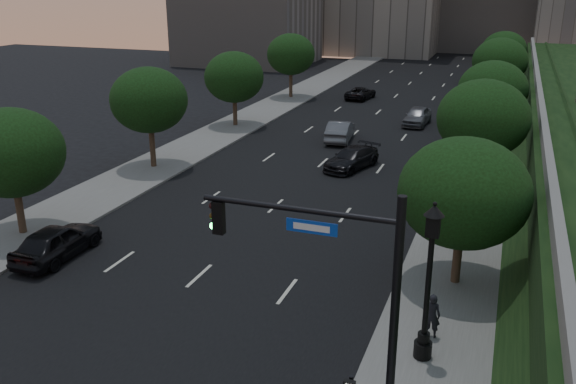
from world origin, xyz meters
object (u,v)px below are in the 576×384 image
at_px(sedan_near_left, 57,241).
at_px(sedan_far_left, 361,93).
at_px(street_lamp, 428,290).
at_px(traffic_signal_mast, 354,309).
at_px(sedan_near_right, 352,158).
at_px(pedestrian_a, 432,316).
at_px(sedan_mid_left, 340,131).
at_px(pedestrian_b, 450,228).
at_px(sedan_far_right, 417,116).
at_px(pedestrian_c, 450,219).

height_order(sedan_near_left, sedan_far_left, sedan_near_left).
height_order(street_lamp, sedan_near_left, street_lamp).
distance_m(traffic_signal_mast, sedan_far_left, 50.04).
xyz_separation_m(sedan_near_right, pedestrian_a, (7.73, -18.97, 0.27)).
height_order(street_lamp, sedan_mid_left, street_lamp).
distance_m(traffic_signal_mast, pedestrian_b, 13.68).
bearing_deg(sedan_near_left, sedan_far_left, -96.01).
bearing_deg(sedan_near_right, traffic_signal_mast, -58.26).
xyz_separation_m(sedan_near_left, sedan_mid_left, (6.34, 24.83, -0.00)).
height_order(pedestrian_a, pedestrian_b, pedestrian_a).
bearing_deg(sedan_far_right, street_lamp, -77.15).
bearing_deg(pedestrian_b, traffic_signal_mast, 105.08).
xyz_separation_m(sedan_mid_left, sedan_near_right, (2.69, -6.85, -0.10)).
relative_size(traffic_signal_mast, sedan_near_right, 1.45).
bearing_deg(sedan_mid_left, traffic_signal_mast, 99.75).
bearing_deg(sedan_mid_left, sedan_far_left, -87.65).
xyz_separation_m(sedan_near_left, pedestrian_c, (16.40, 8.06, 0.29)).
bearing_deg(pedestrian_a, traffic_signal_mast, 71.10).
relative_size(sedan_mid_left, sedan_near_right, 1.01).
height_order(sedan_near_right, pedestrian_b, pedestrian_b).
distance_m(street_lamp, pedestrian_b, 9.78).
relative_size(sedan_near_left, pedestrian_c, 2.49).
bearing_deg(sedan_mid_left, sedan_near_right, 105.18).
height_order(traffic_signal_mast, sedan_near_left, traffic_signal_mast).
bearing_deg(sedan_far_right, sedan_far_left, 130.01).
xyz_separation_m(sedan_near_right, pedestrian_b, (7.50, -10.66, 0.24)).
distance_m(traffic_signal_mast, street_lamp, 4.13).
relative_size(street_lamp, sedan_near_left, 1.19).
relative_size(sedan_near_left, sedan_far_left, 1.03).
bearing_deg(pedestrian_a, pedestrian_b, -89.79).
height_order(traffic_signal_mast, pedestrian_a, traffic_signal_mast).
height_order(sedan_near_right, sedan_far_right, sedan_far_right).
bearing_deg(pedestrian_c, sedan_mid_left, -87.89).
bearing_deg(pedestrian_b, sedan_far_right, -56.96).
relative_size(pedestrian_b, pedestrian_c, 0.84).
distance_m(traffic_signal_mast, sedan_mid_left, 32.22).
xyz_separation_m(sedan_mid_left, sedan_far_right, (4.79, 7.58, -0.01)).
height_order(sedan_near_left, sedan_near_right, sedan_near_left).
height_order(sedan_far_left, pedestrian_c, pedestrian_c).
relative_size(sedan_near_left, sedan_mid_left, 0.97).
bearing_deg(sedan_far_left, street_lamp, 114.14).
distance_m(street_lamp, sedan_far_right, 35.21).
distance_m(sedan_near_left, pedestrian_c, 18.28).
distance_m(street_lamp, sedan_mid_left, 29.11).
xyz_separation_m(traffic_signal_mast, sedan_far_left, (-11.51, 48.61, -3.03)).
bearing_deg(pedestrian_c, sedan_near_right, -82.23).
bearing_deg(sedan_near_left, sedan_mid_left, -105.43).
bearing_deg(sedan_near_right, sedan_near_left, -99.29).
height_order(sedan_far_right, pedestrian_b, pedestrian_b).
height_order(sedan_far_left, sedan_far_right, sedan_far_right).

